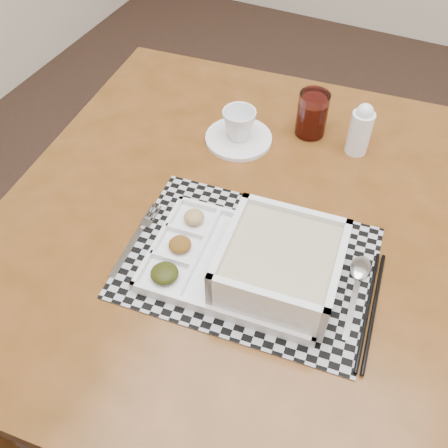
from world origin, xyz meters
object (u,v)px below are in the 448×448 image
(cup, at_px, (239,124))
(creamer_bottle, at_px, (360,129))
(dining_table, at_px, (257,245))
(juice_glass, at_px, (312,116))
(serving_tray, at_px, (269,265))

(cup, height_order, creamer_bottle, creamer_bottle)
(dining_table, xyz_separation_m, creamer_bottle, (0.11, 0.28, 0.14))
(juice_glass, bearing_deg, cup, -145.49)
(dining_table, bearing_deg, serving_tray, -61.54)
(dining_table, height_order, cup, cup)
(juice_glass, distance_m, creamer_bottle, 0.11)
(juice_glass, bearing_deg, serving_tray, -81.22)
(serving_tray, xyz_separation_m, cup, (-0.20, 0.32, 0.00))
(cup, relative_size, creamer_bottle, 0.61)
(creamer_bottle, bearing_deg, dining_table, -112.27)
(serving_tray, height_order, cup, serving_tray)
(creamer_bottle, bearing_deg, serving_tray, -96.76)
(dining_table, relative_size, juice_glass, 10.71)
(juice_glass, xyz_separation_m, creamer_bottle, (0.11, -0.02, 0.01))
(dining_table, xyz_separation_m, serving_tray, (0.07, -0.12, 0.12))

